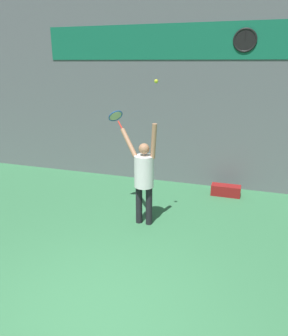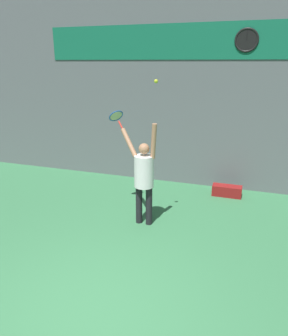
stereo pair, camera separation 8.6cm
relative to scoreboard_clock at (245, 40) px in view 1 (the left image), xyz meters
name	(u,v)px [view 1 (the left image)]	position (x,y,z in m)	size (l,w,h in m)	color
ground_plane	(84,326)	(-1.45, -5.31, -3.57)	(18.00, 18.00, 0.00)	#387A4C
back_wall	(181,87)	(-1.45, 0.08, -1.07)	(18.00, 0.10, 5.00)	slate
sponsor_banner	(182,41)	(-1.45, 0.02, 0.00)	(7.11, 0.02, 0.82)	#146B4C
scoreboard_clock	(245,40)	(0.00, 0.00, 0.00)	(0.53, 0.05, 0.53)	black
tennis_player	(144,174)	(-1.58, -2.49, -2.53)	(0.88, 0.55, 2.05)	black
tennis_racket	(116,117)	(-2.33, -2.03, -1.52)	(0.41, 0.38, 0.37)	red
tennis_ball	(156,81)	(-1.33, -2.58, -0.78)	(0.07, 0.07, 0.07)	#CCDB2D
equipment_bag	(226,190)	(-0.12, -0.52, -3.44)	(0.69, 0.28, 0.26)	maroon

